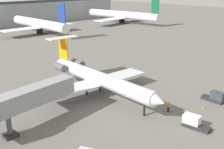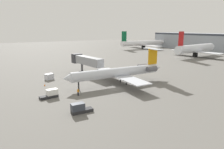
{
  "view_description": "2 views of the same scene",
  "coord_description": "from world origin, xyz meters",
  "px_view_note": "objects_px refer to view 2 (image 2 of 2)",
  "views": [
    {
      "loc": [
        -35.98,
        -34.97,
        20.33
      ],
      "look_at": [
        -0.39,
        1.78,
        3.61
      ],
      "focal_mm": 45.56,
      "sensor_mm": 36.0,
      "label": 1
    },
    {
      "loc": [
        42.32,
        -27.03,
        15.13
      ],
      "look_at": [
        -6.08,
        2.12,
        2.22
      ],
      "focal_mm": 32.41,
      "sensor_mm": 36.0,
      "label": 2
    }
  ],
  "objects_px": {
    "cargo_container_uld": "(49,77)",
    "parked_airliner_west_end": "(143,43)",
    "ground_crew_marshaller": "(78,92)",
    "baggage_tug_lead": "(51,94)",
    "parked_airliner_west_mid": "(196,49)",
    "jet_bridge": "(85,60)",
    "regional_jet": "(120,72)",
    "traffic_cone_mid": "(73,105)",
    "traffic_cone_near": "(45,85)",
    "baggage_tug_trailing": "(80,109)"
  },
  "relations": [
    {
      "from": "traffic_cone_mid",
      "to": "parked_airliner_west_end",
      "type": "height_order",
      "value": "parked_airliner_west_end"
    },
    {
      "from": "parked_airliner_west_end",
      "to": "jet_bridge",
      "type": "bearing_deg",
      "value": -51.4
    },
    {
      "from": "jet_bridge",
      "to": "cargo_container_uld",
      "type": "relative_size",
      "value": 5.64
    },
    {
      "from": "regional_jet",
      "to": "baggage_tug_trailing",
      "type": "relative_size",
      "value": 7.51
    },
    {
      "from": "cargo_container_uld",
      "to": "parked_airliner_west_mid",
      "type": "xyz_separation_m",
      "value": [
        -10.14,
        81.36,
        3.55
      ]
    },
    {
      "from": "jet_bridge",
      "to": "traffic_cone_near",
      "type": "relative_size",
      "value": 29.01
    },
    {
      "from": "cargo_container_uld",
      "to": "traffic_cone_mid",
      "type": "distance_m",
      "value": 24.26
    },
    {
      "from": "regional_jet",
      "to": "traffic_cone_mid",
      "type": "relative_size",
      "value": 55.41
    },
    {
      "from": "ground_crew_marshaller",
      "to": "cargo_container_uld",
      "type": "distance_m",
      "value": 18.76
    },
    {
      "from": "cargo_container_uld",
      "to": "traffic_cone_near",
      "type": "height_order",
      "value": "cargo_container_uld"
    },
    {
      "from": "baggage_tug_trailing",
      "to": "parked_airliner_west_end",
      "type": "relative_size",
      "value": 0.1
    },
    {
      "from": "ground_crew_marshaller",
      "to": "baggage_tug_lead",
      "type": "relative_size",
      "value": 0.41
    },
    {
      "from": "regional_jet",
      "to": "parked_airliner_west_end",
      "type": "relative_size",
      "value": 0.76
    },
    {
      "from": "parked_airliner_west_end",
      "to": "cargo_container_uld",
      "type": "bearing_deg",
      "value": -55.05
    },
    {
      "from": "ground_crew_marshaller",
      "to": "parked_airliner_west_mid",
      "type": "distance_m",
      "value": 84.65
    },
    {
      "from": "cargo_container_uld",
      "to": "parked_airliner_west_end",
      "type": "height_order",
      "value": "parked_airliner_west_end"
    },
    {
      "from": "baggage_tug_lead",
      "to": "baggage_tug_trailing",
      "type": "height_order",
      "value": "same"
    },
    {
      "from": "cargo_container_uld",
      "to": "ground_crew_marshaller",
      "type": "bearing_deg",
      "value": 5.64
    },
    {
      "from": "regional_jet",
      "to": "jet_bridge",
      "type": "height_order",
      "value": "regional_jet"
    },
    {
      "from": "baggage_tug_lead",
      "to": "parked_airliner_west_end",
      "type": "bearing_deg",
      "value": 130.5
    },
    {
      "from": "baggage_tug_lead",
      "to": "parked_airliner_west_mid",
      "type": "height_order",
      "value": "parked_airliner_west_mid"
    },
    {
      "from": "ground_crew_marshaller",
      "to": "parked_airliner_west_end",
      "type": "xyz_separation_m",
      "value": [
        -79.24,
        84.82,
        3.29
      ]
    },
    {
      "from": "cargo_container_uld",
      "to": "parked_airliner_west_end",
      "type": "xyz_separation_m",
      "value": [
        -60.57,
        86.67,
        3.26
      ]
    },
    {
      "from": "jet_bridge",
      "to": "baggage_tug_trailing",
      "type": "distance_m",
      "value": 32.85
    },
    {
      "from": "regional_jet",
      "to": "baggage_tug_lead",
      "type": "bearing_deg",
      "value": -85.33
    },
    {
      "from": "ground_crew_marshaller",
      "to": "baggage_tug_lead",
      "type": "xyz_separation_m",
      "value": [
        -1.88,
        -5.77,
        -0.02
      ]
    },
    {
      "from": "parked_airliner_west_mid",
      "to": "jet_bridge",
      "type": "bearing_deg",
      "value": -82.76
    },
    {
      "from": "jet_bridge",
      "to": "parked_airliner_west_mid",
      "type": "bearing_deg",
      "value": 97.24
    },
    {
      "from": "parked_airliner_west_mid",
      "to": "ground_crew_marshaller",
      "type": "bearing_deg",
      "value": -70.08
    },
    {
      "from": "cargo_container_uld",
      "to": "parked_airliner_west_mid",
      "type": "relative_size",
      "value": 0.08
    },
    {
      "from": "regional_jet",
      "to": "jet_bridge",
      "type": "relative_size",
      "value": 1.91
    },
    {
      "from": "traffic_cone_mid",
      "to": "regional_jet",
      "type": "bearing_deg",
      "value": 117.59
    },
    {
      "from": "traffic_cone_mid",
      "to": "parked_airliner_west_mid",
      "type": "distance_m",
      "value": 89.79
    },
    {
      "from": "baggage_tug_lead",
      "to": "traffic_cone_mid",
      "type": "relative_size",
      "value": 7.49
    },
    {
      "from": "traffic_cone_near",
      "to": "parked_airliner_west_mid",
      "type": "relative_size",
      "value": 0.02
    },
    {
      "from": "cargo_container_uld",
      "to": "parked_airliner_west_end",
      "type": "distance_m",
      "value": 105.79
    },
    {
      "from": "baggage_tug_trailing",
      "to": "traffic_cone_mid",
      "type": "xyz_separation_m",
      "value": [
        -3.81,
        0.08,
        -0.56
      ]
    },
    {
      "from": "jet_bridge",
      "to": "traffic_cone_mid",
      "type": "distance_m",
      "value": 29.53
    },
    {
      "from": "regional_jet",
      "to": "baggage_tug_lead",
      "type": "relative_size",
      "value": 7.39
    },
    {
      "from": "baggage_tug_lead",
      "to": "traffic_cone_mid",
      "type": "bearing_deg",
      "value": 18.13
    },
    {
      "from": "regional_jet",
      "to": "cargo_container_uld",
      "type": "distance_m",
      "value": 22.03
    },
    {
      "from": "jet_bridge",
      "to": "ground_crew_marshaller",
      "type": "bearing_deg",
      "value": -28.08
    },
    {
      "from": "ground_crew_marshaller",
      "to": "traffic_cone_near",
      "type": "distance_m",
      "value": 13.11
    },
    {
      "from": "jet_bridge",
      "to": "parked_airliner_west_mid",
      "type": "distance_m",
      "value": 69.36
    },
    {
      "from": "regional_jet",
      "to": "parked_airliner_west_mid",
      "type": "relative_size",
      "value": 0.91
    },
    {
      "from": "regional_jet",
      "to": "cargo_container_uld",
      "type": "height_order",
      "value": "regional_jet"
    },
    {
      "from": "ground_crew_marshaller",
      "to": "baggage_tug_trailing",
      "type": "bearing_deg",
      "value": -20.13
    },
    {
      "from": "jet_bridge",
      "to": "ground_crew_marshaller",
      "type": "distance_m",
      "value": 23.06
    },
    {
      "from": "baggage_tug_lead",
      "to": "traffic_cone_near",
      "type": "bearing_deg",
      "value": 174.12
    },
    {
      "from": "baggage_tug_lead",
      "to": "cargo_container_uld",
      "type": "xyz_separation_m",
      "value": [
        -16.79,
        3.93,
        0.06
      ]
    }
  ]
}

